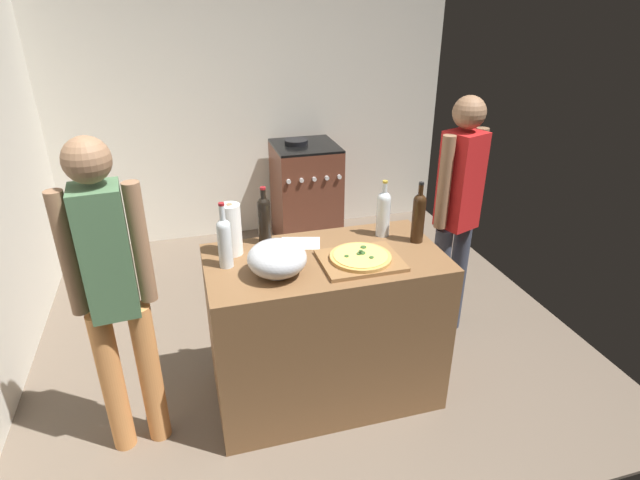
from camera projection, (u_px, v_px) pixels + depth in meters
ground_plane at (279, 315)px, 3.72m from camera, size 3.83×3.63×0.02m
kitchen_wall_rear at (238, 94)px, 4.51m from camera, size 3.83×0.10×2.60m
counter at (325, 328)px, 2.82m from camera, size 1.22×0.65×0.89m
cutting_board at (360, 261)px, 2.57m from camera, size 0.40×0.32×0.02m
pizza at (361, 257)px, 2.56m from camera, size 0.31×0.31×0.03m
mixing_bowl at (277, 259)px, 2.42m from camera, size 0.29×0.29×0.17m
paper_towel_roll at (231, 230)px, 2.60m from camera, size 0.10×0.10×0.28m
wine_bottle_amber at (419, 216)px, 2.72m from camera, size 0.07×0.07×0.34m
wine_bottle_clear at (264, 218)px, 2.70m from camera, size 0.07×0.07×0.32m
wine_bottle_dark at (225, 240)px, 2.47m from camera, size 0.07×0.07×0.34m
wine_bottle_green at (383, 212)px, 2.80m from camera, size 0.08×0.08×0.32m
recipe_sheet at (300, 243)px, 2.76m from camera, size 0.24×0.20×0.00m
stove at (306, 194)px, 4.65m from camera, size 0.55×0.60×0.96m
person_in_stripes at (113, 289)px, 2.28m from camera, size 0.37×0.22×1.61m
person_in_red at (457, 209)px, 3.15m from camera, size 0.35×0.26×1.59m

